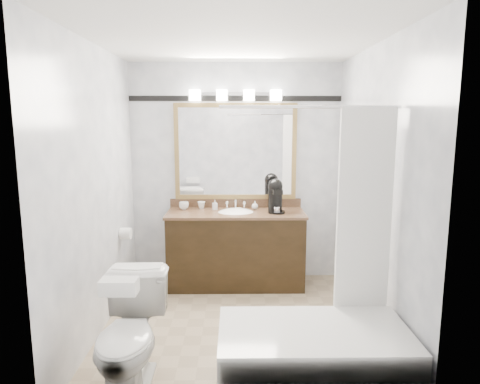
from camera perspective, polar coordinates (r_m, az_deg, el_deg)
room at (r=3.69m, az=-0.55°, el=0.08°), size 2.42×2.62×2.52m
vanity at (r=4.86m, az=-0.57°, el=-7.37°), size 1.53×0.58×0.97m
mirror at (r=4.93m, az=-0.60°, el=5.39°), size 1.40×0.04×1.10m
vanity_light_bar at (r=4.87m, az=-0.61°, el=12.80°), size 1.02×0.14×0.12m
accent_stripe at (r=4.94m, az=-0.61°, el=12.37°), size 2.40×0.01×0.06m
bathtub at (r=3.21m, az=10.12°, el=-20.03°), size 1.30×0.75×1.96m
tp_roll at (r=4.59m, az=-15.00°, el=-5.37°), size 0.11×0.12×0.12m
toilet at (r=3.16m, az=-14.46°, el=-18.21°), size 0.45×0.79×0.80m
tissue_box at (r=2.80m, az=-15.82°, el=-12.01°), size 0.23×0.13×0.09m
coffee_maker at (r=4.74m, az=4.74°, el=-0.40°), size 0.19×0.24×0.37m
cup_left at (r=4.93m, az=-7.49°, el=-1.81°), size 0.12×0.12×0.09m
cup_right at (r=4.96m, az=-5.17°, el=-1.74°), size 0.10×0.10×0.08m
soap_bottle_a at (r=4.88m, az=-3.38°, el=-1.70°), size 0.06×0.07×0.11m
soap_bottle_b at (r=4.90m, az=1.99°, el=-1.76°), size 0.08×0.08×0.09m
soap_bar at (r=4.87m, az=-0.22°, el=-2.25°), size 0.07×0.05×0.02m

